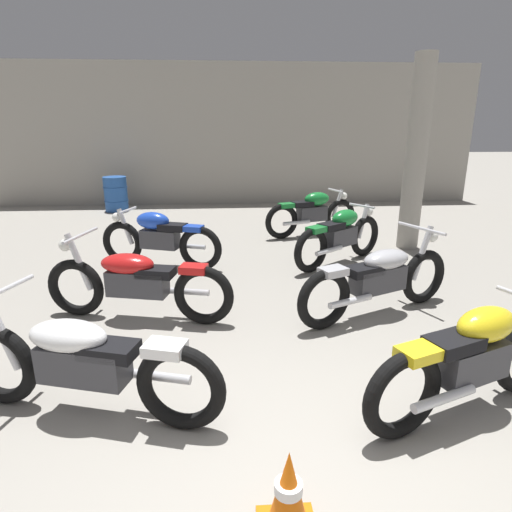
# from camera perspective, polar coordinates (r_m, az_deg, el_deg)

# --- Properties ---
(back_wall) EXTENTS (12.72, 0.24, 3.60)m
(back_wall) POSITION_cam_1_polar(r_m,az_deg,el_deg) (11.96, -2.42, 15.49)
(back_wall) COLOR #9E998E
(back_wall) RESTS_ON ground
(support_pillar) EXTENTS (0.36, 0.36, 3.20)m
(support_pillar) POSITION_cam_1_polar(r_m,az_deg,el_deg) (7.98, 20.18, 12.24)
(support_pillar) COLOR #9E998E
(support_pillar) RESTS_ON ground
(motorcycle_left_row_0) EXTENTS (2.12, 0.85, 0.97)m
(motorcycle_left_row_0) POSITION_cam_1_polar(r_m,az_deg,el_deg) (3.54, -21.77, -12.66)
(motorcycle_left_row_0) COLOR black
(motorcycle_left_row_0) RESTS_ON ground
(motorcycle_left_row_1) EXTENTS (2.14, 0.77, 0.97)m
(motorcycle_left_row_1) POSITION_cam_1_polar(r_m,az_deg,el_deg) (5.00, -15.37, -3.23)
(motorcycle_left_row_1) COLOR black
(motorcycle_left_row_1) RESTS_ON ground
(motorcycle_left_row_2) EXTENTS (1.90, 0.76, 0.88)m
(motorcycle_left_row_2) POSITION_cam_1_polar(r_m,az_deg,el_deg) (6.78, -12.51, 2.38)
(motorcycle_left_row_2) COLOR black
(motorcycle_left_row_2) RESTS_ON ground
(motorcycle_right_row_0) EXTENTS (1.88, 0.82, 0.88)m
(motorcycle_right_row_0) POSITION_cam_1_polar(r_m,az_deg,el_deg) (3.69, 26.46, -11.85)
(motorcycle_right_row_0) COLOR black
(motorcycle_right_row_0) RESTS_ON ground
(motorcycle_right_row_1) EXTENTS (2.02, 1.07, 0.97)m
(motorcycle_right_row_1) POSITION_cam_1_polar(r_m,az_deg,el_deg) (5.13, 15.79, -2.73)
(motorcycle_right_row_1) COLOR black
(motorcycle_right_row_1) RESTS_ON ground
(motorcycle_right_row_2) EXTENTS (1.65, 1.26, 0.88)m
(motorcycle_right_row_2) POSITION_cam_1_polar(r_m,az_deg,el_deg) (6.90, 10.98, 2.71)
(motorcycle_right_row_2) COLOR black
(motorcycle_right_row_2) RESTS_ON ground
(motorcycle_right_row_3) EXTENTS (1.90, 0.77, 0.88)m
(motorcycle_right_row_3) POSITION_cam_1_polar(r_m,az_deg,el_deg) (8.57, 7.38, 5.68)
(motorcycle_right_row_3) COLOR black
(motorcycle_right_row_3) RESTS_ON ground
(oil_drum) EXTENTS (0.59, 0.59, 0.85)m
(oil_drum) POSITION_cam_1_polar(r_m,az_deg,el_deg) (11.47, -17.84, 7.72)
(oil_drum) COLOR #23519E
(oil_drum) RESTS_ON ground
(traffic_cone) EXTENTS (0.32, 0.32, 0.54)m
(traffic_cone) POSITION_cam_1_polar(r_m,az_deg,el_deg) (2.62, 4.23, -28.82)
(traffic_cone) COLOR orange
(traffic_cone) RESTS_ON ground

